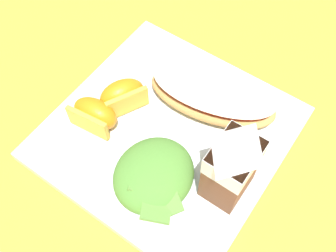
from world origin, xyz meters
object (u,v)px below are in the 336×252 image
white_plate (168,133)px  orange_wedge_middle (94,115)px  orange_wedge_front (123,95)px  milk_carton (233,164)px  green_salad_pile (154,175)px  cheesy_pizza_bread (213,95)px

white_plate → orange_wedge_middle: (0.04, -0.08, 0.03)m
orange_wedge_front → orange_wedge_middle: (0.04, -0.01, 0.00)m
milk_carton → white_plate: bearing=-103.4°
white_plate → green_salad_pile: bearing=22.4°
orange_wedge_front → cheesy_pizza_bread: bearing=125.8°
white_plate → green_salad_pile: (0.07, 0.03, 0.03)m
orange_wedge_front → orange_wedge_middle: 0.05m
green_salad_pile → milk_carton: (-0.04, 0.07, 0.04)m
orange_wedge_middle → cheesy_pizza_bread: bearing=137.0°
milk_carton → orange_wedge_front: (-0.02, -0.17, -0.04)m
white_plate → orange_wedge_middle: 0.10m
orange_wedge_front → orange_wedge_middle: bearing=-13.3°
cheesy_pizza_bread → green_salad_pile: green_salad_pile is taller
cheesy_pizza_bread → orange_wedge_front: (0.07, -0.09, 0.00)m
orange_wedge_front → orange_wedge_middle: size_ratio=1.10×
green_salad_pile → orange_wedge_front: 0.12m
green_salad_pile → orange_wedge_front: same height
white_plate → cheesy_pizza_bread: bearing=161.3°
cheesy_pizza_bread → milk_carton: size_ratio=1.66×
cheesy_pizza_bread → orange_wedge_middle: size_ratio=2.87×
orange_wedge_front → white_plate: bearing=90.1°
white_plate → green_salad_pile: size_ratio=2.66×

